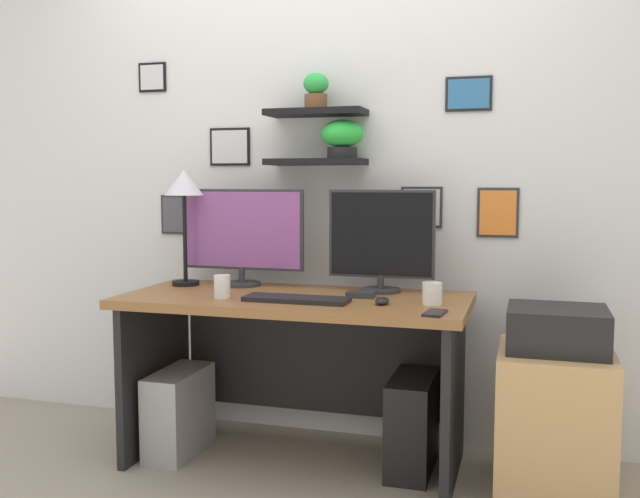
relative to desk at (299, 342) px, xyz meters
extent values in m
plane|color=gray|center=(0.00, -0.05, -0.54)|extent=(8.00, 8.00, 0.00)
cube|color=silver|center=(0.00, 0.39, 0.81)|extent=(4.40, 0.04, 2.70)
cube|color=black|center=(0.00, 0.27, 0.80)|extent=(0.46, 0.20, 0.03)
cube|color=black|center=(0.00, 0.27, 1.03)|extent=(0.46, 0.20, 0.03)
cylinder|color=brown|center=(0.00, 0.27, 1.08)|extent=(0.11, 0.11, 0.07)
ellipsoid|color=green|center=(0.00, 0.27, 1.16)|extent=(0.12, 0.12, 0.10)
cylinder|color=black|center=(0.13, 0.27, 0.84)|extent=(0.14, 0.14, 0.05)
ellipsoid|color=green|center=(0.13, 0.27, 0.93)|extent=(0.20, 0.20, 0.13)
cube|color=black|center=(-0.48, 0.37, 0.88)|extent=(0.21, 0.02, 0.19)
cube|color=silver|center=(-0.48, 0.36, 0.88)|extent=(0.19, 0.00, 0.16)
cube|color=#2D2D33|center=(0.49, 0.37, 0.59)|extent=(0.19, 0.02, 0.19)
cube|color=silver|center=(0.49, 0.36, 0.59)|extent=(0.17, 0.00, 0.17)
cube|color=black|center=(-0.91, 0.37, 1.24)|extent=(0.15, 0.02, 0.15)
cube|color=silver|center=(-0.91, 0.36, 1.24)|extent=(0.13, 0.00, 0.12)
cube|color=black|center=(0.69, 0.37, 1.10)|extent=(0.21, 0.02, 0.16)
cube|color=teal|center=(0.69, 0.36, 1.10)|extent=(0.18, 0.00, 0.13)
cube|color=#2D2D33|center=(-0.78, 0.37, 0.54)|extent=(0.18, 0.02, 0.20)
cube|color=#4C4C56|center=(-0.78, 0.36, 0.54)|extent=(0.15, 0.00, 0.18)
cube|color=#2D2D33|center=(0.83, 0.37, 0.57)|extent=(0.18, 0.02, 0.23)
cube|color=orange|center=(0.83, 0.36, 0.57)|extent=(0.16, 0.00, 0.20)
cube|color=brown|center=(0.00, -0.05, 0.19)|extent=(1.50, 0.68, 0.04)
cube|color=black|center=(-0.69, -0.05, -0.18)|extent=(0.04, 0.62, 0.71)
cube|color=black|center=(0.69, -0.05, -0.18)|extent=(0.04, 0.62, 0.71)
cube|color=black|center=(0.00, 0.25, -0.14)|extent=(1.30, 0.02, 0.50)
cylinder|color=#2D2D33|center=(-0.34, 0.16, 0.22)|extent=(0.18, 0.18, 0.02)
cylinder|color=#2D2D33|center=(-0.34, 0.16, 0.27)|extent=(0.03, 0.03, 0.07)
cube|color=#2D2D33|center=(-0.34, 0.17, 0.48)|extent=(0.61, 0.02, 0.38)
cube|color=#8C4C99|center=(-0.34, 0.15, 0.48)|extent=(0.59, 0.00, 0.36)
cylinder|color=#2D2D33|center=(0.34, 0.16, 0.22)|extent=(0.18, 0.18, 0.02)
cylinder|color=#2D2D33|center=(0.34, 0.16, 0.26)|extent=(0.03, 0.03, 0.06)
cube|color=#2D2D33|center=(0.34, 0.17, 0.48)|extent=(0.48, 0.02, 0.39)
cube|color=black|center=(0.34, 0.15, 0.48)|extent=(0.46, 0.00, 0.37)
cube|color=black|center=(0.05, -0.19, 0.22)|extent=(0.44, 0.14, 0.02)
ellipsoid|color=black|center=(0.41, -0.15, 0.23)|extent=(0.06, 0.09, 0.03)
cylinder|color=black|center=(-0.60, 0.10, 0.22)|extent=(0.13, 0.13, 0.02)
cylinder|color=black|center=(-0.60, 0.10, 0.44)|extent=(0.02, 0.02, 0.41)
cone|color=silver|center=(-0.60, 0.10, 0.70)|extent=(0.18, 0.18, 0.12)
cube|color=black|center=(0.64, -0.30, 0.22)|extent=(0.08, 0.15, 0.01)
cylinder|color=white|center=(0.60, -0.10, 0.26)|extent=(0.08, 0.08, 0.09)
cylinder|color=white|center=(-0.28, -0.20, 0.26)|extent=(0.07, 0.07, 0.10)
cube|color=#2D2D33|center=(0.28, -0.01, 0.23)|extent=(0.13, 0.09, 0.02)
cube|color=tan|center=(1.09, -0.06, -0.24)|extent=(0.44, 0.50, 0.58)
cube|color=black|center=(1.09, -0.06, 0.13)|extent=(0.38, 0.34, 0.17)
cube|color=#99999E|center=(-0.55, -0.09, -0.34)|extent=(0.18, 0.40, 0.38)
cube|color=black|center=(0.51, 0.01, -0.33)|extent=(0.18, 0.40, 0.41)
camera|label=1|loc=(0.98, -2.96, 0.72)|focal=39.98mm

